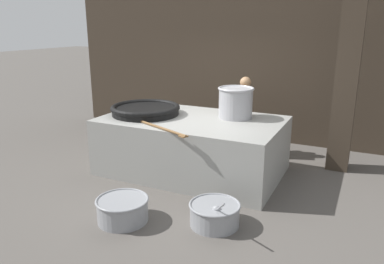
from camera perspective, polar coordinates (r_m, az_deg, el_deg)
ground_plane at (r=6.87m, az=0.00°, el=-5.98°), size 60.00×60.00×0.00m
back_wall at (r=8.80m, az=7.46°, el=11.44°), size 8.66×0.24×3.78m
support_pillar at (r=7.11m, az=22.72°, el=9.26°), size 0.38×0.38×3.78m
hearth_platform at (r=6.70m, az=0.00°, el=-2.04°), size 3.12×1.88×0.99m
giant_wok_near at (r=6.89m, az=-7.11°, el=3.42°), size 1.26×1.26×0.17m
stock_pot at (r=6.61m, az=6.67°, el=4.56°), size 0.63×0.63×0.54m
stirring_paddle at (r=5.86m, az=-4.40°, el=0.49°), size 1.15×0.54×0.04m
cook at (r=7.64m, az=7.91°, el=2.92°), size 0.39×0.60×1.59m
prep_bowl_vegetables at (r=5.09m, az=3.47°, el=-12.24°), size 0.69×0.81×0.59m
prep_bowl_meat at (r=5.26m, az=-10.53°, el=-11.41°), size 0.72×0.72×0.33m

